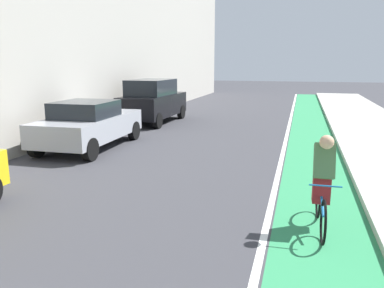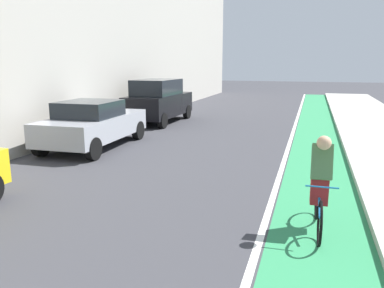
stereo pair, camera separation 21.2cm
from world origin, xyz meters
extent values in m
plane|color=#38383D|center=(0.00, 17.64, 0.00)|extent=(95.21, 95.21, 0.00)
cube|color=#2D8451|center=(3.62, 19.64, 0.00)|extent=(1.60, 43.28, 0.00)
cube|color=white|center=(2.72, 19.64, 0.00)|extent=(0.12, 43.28, 0.00)
cube|color=#B2ADA3|center=(-6.22, 19.64, 5.09)|extent=(3.00, 43.28, 10.19)
cube|color=#9EA0A8|center=(-3.37, 17.03, 0.68)|extent=(2.02, 4.30, 0.70)
cube|color=black|center=(-3.37, 16.82, 1.26)|extent=(1.72, 1.83, 0.55)
cylinder|color=black|center=(-4.29, 18.58, 0.33)|extent=(0.24, 0.67, 0.66)
cylinder|color=black|center=(-2.56, 18.63, 0.33)|extent=(0.24, 0.67, 0.66)
cylinder|color=black|center=(-4.19, 15.43, 0.33)|extent=(0.24, 0.67, 0.66)
cylinder|color=black|center=(-2.46, 15.48, 0.33)|extent=(0.24, 0.67, 0.66)
cube|color=black|center=(-3.37, 22.64, 0.80)|extent=(1.88, 4.24, 0.95)
cube|color=black|center=(-3.38, 22.43, 1.60)|extent=(1.63, 2.56, 0.75)
cylinder|color=black|center=(-4.16, 24.21, 0.33)|extent=(0.23, 0.66, 0.66)
cylinder|color=black|center=(-2.52, 24.18, 0.33)|extent=(0.23, 0.66, 0.66)
cylinder|color=black|center=(-4.22, 21.10, 0.33)|extent=(0.23, 0.66, 0.66)
cylinder|color=black|center=(-2.58, 21.07, 0.33)|extent=(0.23, 0.66, 0.66)
torus|color=black|center=(3.60, 11.98, 0.35)|extent=(0.06, 0.70, 0.70)
torus|color=black|center=(3.56, 13.03, 0.35)|extent=(0.06, 0.70, 0.70)
cylinder|color=#1966A5|center=(3.58, 12.51, 0.57)|extent=(0.07, 0.96, 0.33)
cylinder|color=#1966A5|center=(3.57, 12.69, 0.65)|extent=(0.04, 0.12, 0.55)
cylinder|color=#1966A5|center=(3.59, 12.06, 0.90)|extent=(0.48, 0.04, 0.02)
cube|color=maroon|center=(3.57, 12.61, 0.72)|extent=(0.29, 0.25, 0.56)
cube|color=#4C7247|center=(3.58, 12.48, 1.18)|extent=(0.33, 0.41, 0.60)
sphere|color=tan|center=(3.58, 12.33, 1.52)|extent=(0.22, 0.22, 0.22)
camera|label=1|loc=(3.16, 6.26, 2.71)|focal=35.61mm
camera|label=2|loc=(3.37, 6.32, 2.71)|focal=35.61mm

